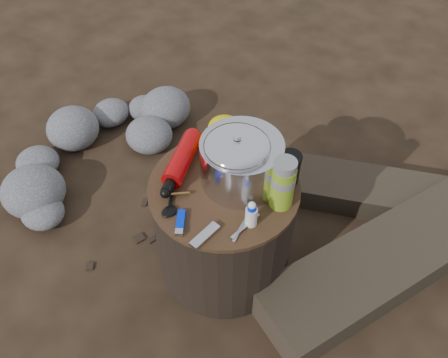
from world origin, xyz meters
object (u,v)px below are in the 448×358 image
Objects in this scene: camping_pot at (237,162)px; fuel_bottle at (182,159)px; stump at (224,227)px; thermos at (283,184)px; travel_mug at (289,168)px; log_main at (443,227)px.

camping_pot is 0.71× the size of fuel_bottle.
camping_pot reaches higher than stump.
camping_pot is at bearing -173.11° from thermos.
stump is 0.35m from travel_mug.
thermos is (-0.43, -0.58, 0.47)m from log_main.
thermos is 0.11m from travel_mug.
thermos is at bearing -69.15° from travel_mug.
travel_mug is at bearing 43.44° from camping_pot.
stump is 0.29× the size of log_main.
stump is at bearing -16.55° from fuel_bottle.
camping_pot is 0.16m from thermos.
thermos is at bearing 16.38° from stump.
thermos is at bearing -10.85° from fuel_bottle.
fuel_bottle is 0.35m from thermos.
log_main is at bearing 53.32° from thermos.
thermos is (0.16, 0.02, -0.01)m from camping_pot.
travel_mug reaches higher than stump.
log_main is at bearing 45.97° from stump.
stump is 0.89m from log_main.
camping_pot reaches higher than thermos.
fuel_bottle is at bearing -151.67° from travel_mug.
stump is 4.58× the size of travel_mug.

